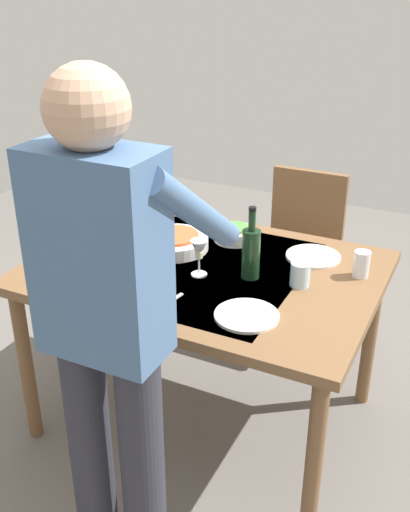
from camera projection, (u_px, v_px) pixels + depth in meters
name	position (u px, v px, depth m)	size (l,w,h in m)	color
ground_plane	(205.00, 416.00, 2.81)	(6.00, 6.00, 0.00)	#66605B
dining_table	(205.00, 284.00, 2.51)	(1.39, 1.01, 0.77)	brown
chair_near	(300.00, 246.00, 3.25)	(0.40, 0.40, 0.91)	#523019
person_server	(109.00, 321.00, 1.75)	(0.42, 0.61, 1.69)	#2D2D38
wine_bottle	(251.00, 252.00, 2.35)	(0.07, 0.07, 0.30)	black
wine_glass_left	(199.00, 251.00, 2.37)	(0.07, 0.07, 0.15)	white
water_cup_near_left	(145.00, 275.00, 2.31)	(0.07, 0.07, 0.09)	silver
water_cup_near_right	(361.00, 264.00, 2.38)	(0.06, 0.06, 0.11)	silver
water_cup_far_left	(300.00, 274.00, 2.32)	(0.08, 0.08, 0.10)	silver
water_cup_far_right	(52.00, 255.00, 2.48)	(0.08, 0.08, 0.09)	silver
serving_bowl_pasta	(174.00, 242.00, 2.62)	(0.30, 0.30, 0.07)	white
side_bowl_salad	(234.00, 233.00, 2.70)	(0.18, 0.18, 0.07)	white
dinner_plate_near	(313.00, 256.00, 2.55)	(0.23, 0.23, 0.01)	white
dinner_plate_far	(247.00, 316.00, 2.12)	(0.23, 0.23, 0.01)	white
table_knife	(166.00, 305.00, 2.20)	(0.01, 0.20, 0.01)	silver
table_fork	(140.00, 222.00, 2.90)	(0.01, 0.18, 0.01)	silver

